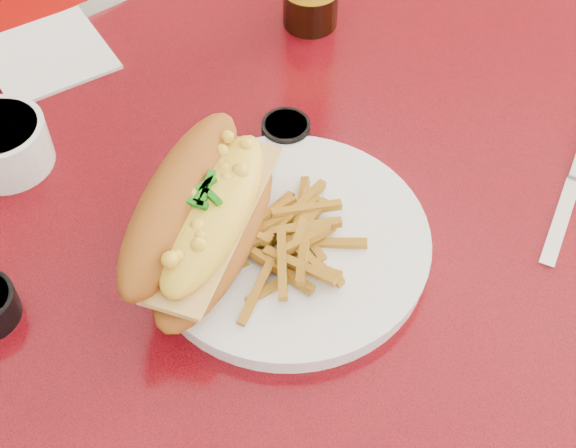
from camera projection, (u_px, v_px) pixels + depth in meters
diner_table at (252, 310)px, 0.92m from camera, size 1.23×0.83×0.77m
booth_bench_far at (12, 124)px, 1.57m from camera, size 1.20×0.51×0.90m
dinner_plate at (288, 243)px, 0.76m from camera, size 0.29×0.29×0.02m
mac_hoagie at (202, 215)px, 0.72m from camera, size 0.25×0.21×0.10m
fries_pile at (282, 241)px, 0.74m from camera, size 0.13×0.12×0.03m
fork at (204, 242)px, 0.76m from camera, size 0.07×0.12×0.00m
gravy_ramekin at (3, 143)px, 0.82m from camera, size 0.11×0.11×0.05m
sauce_cup_right at (286, 132)px, 0.85m from camera, size 0.06×0.06×0.03m
knife at (572, 185)px, 0.82m from camera, size 0.18×0.10×0.01m
paper_napkin at (47, 55)px, 0.95m from camera, size 0.15×0.15×0.00m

